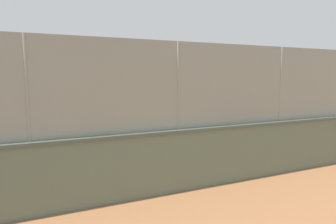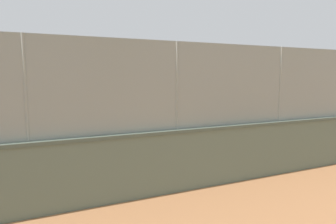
{
  "view_description": "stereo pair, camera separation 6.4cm",
  "coord_description": "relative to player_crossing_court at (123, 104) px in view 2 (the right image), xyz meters",
  "views": [
    {
      "loc": [
        6.63,
        18.29,
        2.81
      ],
      "look_at": [
        1.48,
        6.94,
        1.33
      ],
      "focal_mm": 32.18,
      "sensor_mm": 36.0,
      "label": 1
    },
    {
      "loc": [
        6.57,
        18.32,
        2.81
      ],
      "look_at": [
        1.48,
        6.94,
        1.33
      ],
      "focal_mm": 32.18,
      "sensor_mm": 36.0,
      "label": 2
    }
  ],
  "objects": [
    {
      "name": "ground_plane",
      "position": [
        -1.03,
        1.72,
        -0.94
      ],
      "size": [
        260.0,
        260.0,
        0.0
      ],
      "primitive_type": "plane",
      "color": "#A36B42"
    },
    {
      "name": "player_crossing_court",
      "position": [
        0.0,
        0.0,
        0.0
      ],
      "size": [
        0.95,
        0.92,
        1.59
      ],
      "color": "navy",
      "rests_on": "ground_plane"
    },
    {
      "name": "courtside_bench",
      "position": [
        -0.01,
        11.73,
        -0.47
      ],
      "size": [
        1.6,
        0.4,
        0.87
      ],
      "color": "gray",
      "rests_on": "ground_plane"
    },
    {
      "name": "player_baseline_waiting",
      "position": [
        2.06,
        10.75,
        0.05
      ],
      "size": [
        0.73,
        1.07,
        1.67
      ],
      "color": "black",
      "rests_on": "ground_plane"
    },
    {
      "name": "spare_ball_by_wall",
      "position": [
        -1.59,
        11.61,
        -0.84
      ],
      "size": [
        0.18,
        0.18,
        0.18
      ],
      "primitive_type": "sphere",
      "color": "white",
      "rests_on": "ground_plane"
    },
    {
      "name": "fence_panel_on_wall",
      "position": [
        -0.86,
        13.5,
        1.65
      ],
      "size": [
        26.25,
        0.39,
        2.1
      ],
      "color": "gray",
      "rests_on": "perimeter_wall"
    },
    {
      "name": "perimeter_wall",
      "position": [
        -0.86,
        13.5,
        -0.16
      ],
      "size": [
        26.72,
        0.72,
        1.54
      ],
      "color": "slate",
      "rests_on": "ground_plane"
    },
    {
      "name": "sports_ball",
      "position": [
        0.46,
        1.41,
        -0.06
      ],
      "size": [
        0.13,
        0.13,
        0.13
      ],
      "primitive_type": "sphere",
      "color": "white"
    }
  ]
}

